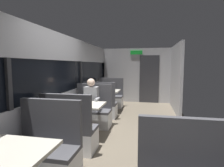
% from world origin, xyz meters
% --- Properties ---
extents(ground_plane, '(3.30, 9.20, 0.02)m').
position_xyz_m(ground_plane, '(0.00, 0.00, -0.01)').
color(ground_plane, '#665B4C').
extents(carriage_window_panel_left, '(0.09, 8.48, 2.30)m').
position_xyz_m(carriage_window_panel_left, '(-1.45, 0.00, 1.11)').
color(carriage_window_panel_left, '#B2B2B7').
rests_on(carriage_window_panel_left, ground_plane).
extents(carriage_end_bulkhead, '(2.90, 0.11, 2.30)m').
position_xyz_m(carriage_end_bulkhead, '(0.06, 4.19, 1.14)').
color(carriage_end_bulkhead, '#B2B2B7').
rests_on(carriage_end_bulkhead, ground_plane).
extents(carriage_aisle_panel_right, '(0.08, 2.40, 2.30)m').
position_xyz_m(carriage_aisle_panel_right, '(1.45, 3.00, 1.15)').
color(carriage_aisle_panel_right, '#B2B2B7').
rests_on(carriage_aisle_panel_right, ground_plane).
extents(dining_table_near_window, '(0.90, 0.70, 0.74)m').
position_xyz_m(dining_table_near_window, '(-0.89, -2.09, 0.64)').
color(dining_table_near_window, '#9E9EA3').
rests_on(dining_table_near_window, ground_plane).
extents(bench_near_window_facing_entry, '(0.95, 0.50, 1.10)m').
position_xyz_m(bench_near_window_facing_entry, '(-0.89, -1.39, 0.33)').
color(bench_near_window_facing_entry, silver).
rests_on(bench_near_window_facing_entry, ground_plane).
extents(dining_table_mid_window, '(0.90, 0.70, 0.74)m').
position_xyz_m(dining_table_mid_window, '(-0.89, 0.12, 0.64)').
color(dining_table_mid_window, '#9E9EA3').
rests_on(dining_table_mid_window, ground_plane).
extents(bench_mid_window_facing_end, '(0.95, 0.50, 1.10)m').
position_xyz_m(bench_mid_window_facing_end, '(-0.89, -0.58, 0.33)').
color(bench_mid_window_facing_end, silver).
rests_on(bench_mid_window_facing_end, ground_plane).
extents(bench_mid_window_facing_entry, '(0.95, 0.50, 1.10)m').
position_xyz_m(bench_mid_window_facing_entry, '(-0.89, 0.82, 0.33)').
color(bench_mid_window_facing_entry, silver).
rests_on(bench_mid_window_facing_entry, ground_plane).
extents(dining_table_far_window, '(0.90, 0.70, 0.74)m').
position_xyz_m(dining_table_far_window, '(-0.89, 2.32, 0.64)').
color(dining_table_far_window, '#9E9EA3').
rests_on(dining_table_far_window, ground_plane).
extents(bench_far_window_facing_end, '(0.95, 0.50, 1.10)m').
position_xyz_m(bench_far_window_facing_end, '(-0.89, 1.63, 0.33)').
color(bench_far_window_facing_end, silver).
rests_on(bench_far_window_facing_end, ground_plane).
extents(bench_far_window_facing_entry, '(0.95, 0.50, 1.10)m').
position_xyz_m(bench_far_window_facing_entry, '(-0.89, 3.02, 0.33)').
color(bench_far_window_facing_entry, silver).
rests_on(bench_far_window_facing_entry, ground_plane).
extents(seated_passenger, '(0.47, 0.55, 1.26)m').
position_xyz_m(seated_passenger, '(-0.89, 0.74, 0.54)').
color(seated_passenger, '#26262D').
rests_on(seated_passenger, ground_plane).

